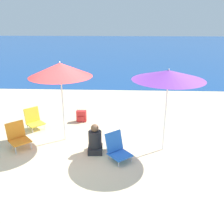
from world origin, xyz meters
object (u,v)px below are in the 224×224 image
object	(u,v)px
beach_chair_orange	(18,136)
backpack_red	(81,116)
person_seated_near	(95,141)
beach_chair_blue	(117,148)
beach_umbrella_purple	(168,75)
beach_umbrella_red	(60,70)
beach_chair_yellow	(34,119)

from	to	relation	value
beach_chair_orange	backpack_red	bearing A→B (deg)	10.06
person_seated_near	backpack_red	size ratio (longest dim) A/B	2.04
beach_chair_blue	backpack_red	xyz separation A→B (m)	(-1.32, 2.44, -0.11)
beach_chair_orange	person_seated_near	xyz separation A→B (m)	(2.18, -0.16, -0.03)
beach_umbrella_purple	person_seated_near	size ratio (longest dim) A/B	2.76
beach_chair_blue	person_seated_near	size ratio (longest dim) A/B	0.93
beach_chair_blue	beach_umbrella_purple	bearing A→B (deg)	-16.28
beach_umbrella_red	beach_chair_blue	distance (m)	2.61
beach_chair_yellow	beach_umbrella_red	bearing A→B (deg)	-77.14
beach_umbrella_red	beach_chair_yellow	xyz separation A→B (m)	(-1.20, 0.75, -1.79)
backpack_red	beach_chair_blue	bearing A→B (deg)	-61.57
beach_umbrella_red	person_seated_near	world-z (taller)	beach_umbrella_red
backpack_red	beach_umbrella_red	bearing A→B (deg)	-100.48
beach_chair_blue	beach_chair_yellow	bearing A→B (deg)	108.10
person_seated_near	beach_umbrella_red	bearing A→B (deg)	140.67
beach_chair_yellow	backpack_red	bearing A→B (deg)	-20.37
beach_umbrella_purple	beach_umbrella_red	xyz separation A→B (m)	(-2.84, 0.49, 0.01)
beach_chair_blue	beach_chair_orange	bearing A→B (deg)	130.88
beach_umbrella_red	person_seated_near	bearing A→B (deg)	-35.50
beach_umbrella_purple	backpack_red	bearing A→B (deg)	143.52
person_seated_near	beach_chair_blue	bearing A→B (deg)	-31.82
beach_chair_yellow	beach_chair_blue	world-z (taller)	beach_chair_blue
beach_chair_yellow	beach_chair_blue	size ratio (longest dim) A/B	0.91
beach_chair_blue	person_seated_near	world-z (taller)	person_seated_near
beach_chair_orange	person_seated_near	world-z (taller)	person_seated_near
beach_umbrella_red	backpack_red	xyz separation A→B (m)	(0.26, 1.42, -1.92)
beach_chair_blue	backpack_red	distance (m)	2.78
beach_umbrella_purple	beach_chair_yellow	xyz separation A→B (m)	(-4.04, 1.24, -1.78)
beach_umbrella_purple	backpack_red	xyz separation A→B (m)	(-2.58, 1.91, -1.90)
beach_umbrella_red	beach_chair_orange	size ratio (longest dim) A/B	3.15
beach_chair_blue	backpack_red	world-z (taller)	beach_chair_blue
beach_chair_orange	backpack_red	size ratio (longest dim) A/B	1.85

